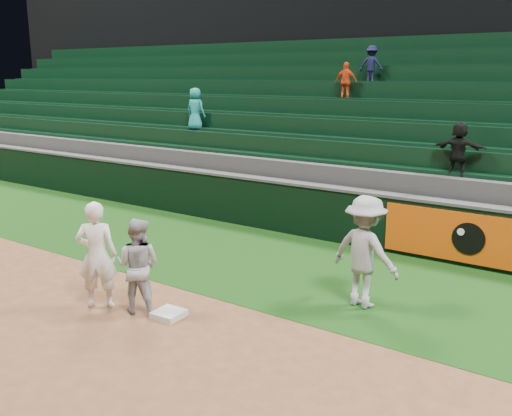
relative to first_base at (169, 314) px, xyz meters
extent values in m
plane|color=brown|center=(-0.25, 0.09, -0.05)|extent=(70.00, 70.00, 0.00)
cube|color=#10330C|center=(-0.25, 3.09, -0.05)|extent=(36.00, 4.20, 0.01)
cube|color=black|center=(-0.25, 17.54, 5.95)|extent=(40.00, 12.00, 12.00)
cube|color=silver|center=(0.00, 0.00, 0.00)|extent=(0.46, 0.46, 0.10)
imported|color=white|center=(-1.21, -0.35, 0.84)|extent=(0.77, 0.73, 1.77)
imported|color=#9EA0A8|center=(-0.53, -0.11, 0.72)|extent=(0.91, 0.81, 1.54)
imported|color=#93959F|center=(2.29, 2.17, 0.88)|extent=(1.28, 0.86, 1.84)
cube|color=black|center=(-0.25, 5.29, 0.55)|extent=(36.00, 0.35, 1.20)
cube|color=#D84C0A|center=(2.75, 5.10, 0.55)|extent=(2.60, 0.05, 1.00)
cylinder|color=black|center=(3.15, 5.07, 0.55)|extent=(0.64, 0.02, 0.64)
cylinder|color=white|center=(3.00, 5.05, 0.67)|extent=(0.14, 0.02, 0.14)
cube|color=#424244|center=(-0.25, 5.29, 1.17)|extent=(36.00, 0.40, 0.06)
cube|color=#333335|center=(-0.25, 6.02, 0.78)|extent=(36.00, 0.85, 1.65)
cube|color=black|center=(-0.25, 6.27, 1.85)|extent=(36.00, 0.14, 0.50)
cube|color=black|center=(-0.25, 6.10, 1.64)|extent=(36.00, 0.45, 0.08)
cube|color=#333335|center=(-0.25, 6.87, 1.00)|extent=(36.00, 0.85, 2.10)
cube|color=black|center=(-0.25, 7.12, 2.30)|extent=(36.00, 0.14, 0.50)
cube|color=black|center=(-0.25, 6.95, 2.09)|extent=(36.00, 0.45, 0.08)
cube|color=#333335|center=(-0.25, 7.72, 1.23)|extent=(36.00, 0.85, 2.55)
cube|color=black|center=(-0.25, 7.97, 2.75)|extent=(36.00, 0.14, 0.50)
cube|color=black|center=(-0.25, 7.80, 2.54)|extent=(36.00, 0.45, 0.08)
cube|color=#333335|center=(-0.25, 8.57, 1.45)|extent=(36.00, 0.85, 3.00)
cube|color=black|center=(-0.25, 8.82, 3.20)|extent=(36.00, 0.14, 0.50)
cube|color=black|center=(-0.25, 8.65, 2.99)|extent=(36.00, 0.45, 0.08)
cube|color=#333335|center=(-0.25, 9.42, 1.68)|extent=(36.00, 0.85, 3.45)
cube|color=black|center=(-0.25, 9.67, 3.65)|extent=(36.00, 0.14, 0.50)
cube|color=black|center=(-0.25, 9.50, 3.44)|extent=(36.00, 0.45, 0.08)
cube|color=#333335|center=(-0.25, 10.27, 1.90)|extent=(36.00, 0.85, 3.90)
cube|color=black|center=(-0.25, 10.52, 4.10)|extent=(36.00, 0.14, 0.50)
cube|color=black|center=(-0.25, 10.35, 3.89)|extent=(36.00, 0.45, 0.08)
cube|color=#333335|center=(-0.25, 11.12, 2.13)|extent=(36.00, 0.85, 4.35)
cube|color=black|center=(-0.25, 11.37, 4.55)|extent=(36.00, 0.14, 0.50)
cube|color=black|center=(-0.25, 11.20, 4.34)|extent=(36.00, 0.45, 0.08)
imported|color=teal|center=(-5.33, 6.82, 2.67)|extent=(0.62, 0.43, 1.23)
imported|color=red|center=(-1.32, 8.52, 3.48)|extent=(0.64, 0.33, 1.05)
imported|color=black|center=(2.58, 5.97, 2.16)|extent=(1.05, 0.36, 1.13)
imported|color=black|center=(-0.97, 9.37, 3.93)|extent=(0.73, 0.49, 1.05)
camera|label=1|loc=(5.92, -6.00, 3.67)|focal=40.00mm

